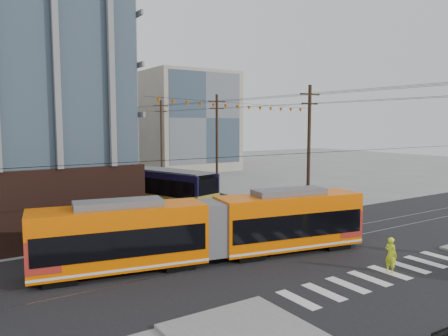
# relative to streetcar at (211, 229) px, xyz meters

# --- Properties ---
(ground) EXTENTS (160.00, 160.00, 0.00)m
(ground) POSITION_rel_streetcar_xyz_m (5.95, -3.76, -1.83)
(ground) COLOR slate
(bg_bldg_ne_near) EXTENTS (14.00, 14.00, 16.00)m
(bg_bldg_ne_near) POSITION_rel_streetcar_xyz_m (21.95, 44.24, 6.17)
(bg_bldg_ne_near) COLOR gray
(bg_bldg_ne_near) RESTS_ON ground
(bg_bldg_ne_far) EXTENTS (16.00, 16.00, 14.00)m
(bg_bldg_ne_far) POSITION_rel_streetcar_xyz_m (23.95, 64.24, 5.17)
(bg_bldg_ne_far) COLOR #8C99A5
(bg_bldg_ne_far) RESTS_ON ground
(utility_pole_far) EXTENTS (0.30, 0.30, 11.00)m
(utility_pole_far) POSITION_rel_streetcar_xyz_m (14.45, 52.24, 3.67)
(utility_pole_far) COLOR black
(utility_pole_far) RESTS_ON ground
(streetcar) EXTENTS (19.15, 6.19, 3.66)m
(streetcar) POSITION_rel_streetcar_xyz_m (0.00, 0.00, 0.00)
(streetcar) COLOR #E75C00
(streetcar) RESTS_ON ground
(city_bus) EXTENTS (6.66, 13.30, 3.70)m
(city_bus) POSITION_rel_streetcar_xyz_m (3.94, 16.21, 0.02)
(city_bus) COLOR black
(city_bus) RESTS_ON ground
(parked_car_silver) EXTENTS (3.47, 5.39, 1.68)m
(parked_car_silver) POSITION_rel_streetcar_xyz_m (0.30, 8.68, -0.99)
(parked_car_silver) COLOR #A7ABB5
(parked_car_silver) RESTS_ON ground
(parked_car_white) EXTENTS (2.59, 4.55, 1.24)m
(parked_car_white) POSITION_rel_streetcar_xyz_m (0.87, 12.30, -1.21)
(parked_car_white) COLOR beige
(parked_car_white) RESTS_ON ground
(parked_car_grey) EXTENTS (3.45, 5.59, 1.45)m
(parked_car_grey) POSITION_rel_streetcar_xyz_m (1.05, 22.72, -1.11)
(parked_car_grey) COLOR slate
(parked_car_grey) RESTS_ON ground
(pedestrian) EXTENTS (0.46, 0.69, 1.87)m
(pedestrian) POSITION_rel_streetcar_xyz_m (6.83, -6.74, -0.89)
(pedestrian) COLOR #DAF822
(pedestrian) RESTS_ON ground
(jersey_barrier) EXTENTS (2.49, 4.46, 0.88)m
(jersey_barrier) POSITION_rel_streetcar_xyz_m (14.25, 9.07, -1.39)
(jersey_barrier) COLOR slate
(jersey_barrier) RESTS_ON ground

